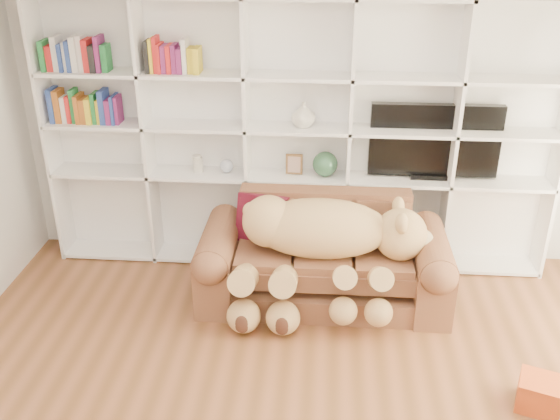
# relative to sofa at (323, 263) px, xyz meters

# --- Properties ---
(wall_back) EXTENTS (5.00, 0.02, 2.70)m
(wall_back) POSITION_rel_sofa_xyz_m (-0.25, 0.79, 1.03)
(wall_back) COLOR silver
(wall_back) RESTS_ON floor
(bookshelf) EXTENTS (4.43, 0.35, 2.40)m
(bookshelf) POSITION_rel_sofa_xyz_m (-0.49, 0.65, 0.98)
(bookshelf) COLOR white
(bookshelf) RESTS_ON floor
(sofa) EXTENTS (2.04, 0.88, 0.86)m
(sofa) POSITION_rel_sofa_xyz_m (0.00, 0.00, 0.00)
(sofa) COLOR brown
(sofa) RESTS_ON floor
(teddy_bear) EXTENTS (1.62, 0.86, 0.94)m
(teddy_bear) POSITION_rel_sofa_xyz_m (-0.02, -0.17, 0.28)
(teddy_bear) COLOR tan
(teddy_bear) RESTS_ON sofa
(throw_pillow) EXTENTS (0.46, 0.34, 0.43)m
(throw_pillow) POSITION_rel_sofa_xyz_m (-0.53, 0.14, 0.32)
(throw_pillow) COLOR #550E1A
(throw_pillow) RESTS_ON sofa
(gift_box) EXTENTS (0.34, 0.33, 0.22)m
(gift_box) POSITION_rel_sofa_xyz_m (1.46, -1.21, -0.21)
(gift_box) COLOR #C14919
(gift_box) RESTS_ON floor
(tv) EXTENTS (1.11, 0.18, 0.66)m
(tv) POSITION_rel_sofa_xyz_m (0.92, 0.65, 0.87)
(tv) COLOR black
(tv) RESTS_ON bookshelf
(picture_frame) EXTENTS (0.15, 0.03, 0.18)m
(picture_frame) POSITION_rel_sofa_xyz_m (-0.28, 0.60, 0.64)
(picture_frame) COLOR brown
(picture_frame) RESTS_ON bookshelf
(green_vase) EXTENTS (0.22, 0.22, 0.22)m
(green_vase) POSITION_rel_sofa_xyz_m (-0.01, 0.60, 0.65)
(green_vase) COLOR #2F5C3D
(green_vase) RESTS_ON bookshelf
(figurine_tall) EXTENTS (0.10, 0.10, 0.16)m
(figurine_tall) POSITION_rel_sofa_xyz_m (-1.15, 0.60, 0.62)
(figurine_tall) COLOR beige
(figurine_tall) RESTS_ON bookshelf
(figurine_short) EXTENTS (0.09, 0.09, 0.14)m
(figurine_short) POSITION_rel_sofa_xyz_m (-1.14, 0.60, 0.61)
(figurine_short) COLOR beige
(figurine_short) RESTS_ON bookshelf
(snow_globe) EXTENTS (0.12, 0.12, 0.12)m
(snow_globe) POSITION_rel_sofa_xyz_m (-0.89, 0.60, 0.61)
(snow_globe) COLOR silver
(snow_globe) RESTS_ON bookshelf
(shelf_vase) EXTENTS (0.24, 0.24, 0.21)m
(shelf_vase) POSITION_rel_sofa_xyz_m (-0.21, 0.60, 1.10)
(shelf_vase) COLOR beige
(shelf_vase) RESTS_ON bookshelf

